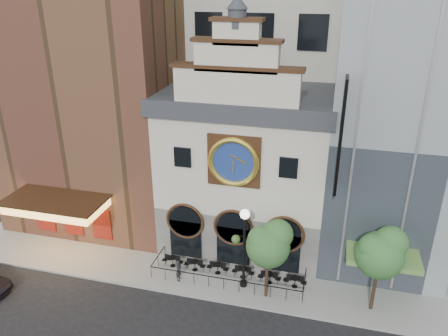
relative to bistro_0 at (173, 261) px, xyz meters
name	(u,v)px	position (x,y,z in m)	size (l,w,h in m)	color
ground	(219,303)	(4.30, -2.83, -0.61)	(120.00, 120.00, 0.00)	black
sidewalk	(228,279)	(4.30, -0.33, -0.54)	(44.00, 5.00, 0.15)	gray
clock_building	(246,165)	(4.30, 4.99, 6.07)	(12.60, 8.78, 18.65)	#605E5B
theater_building	(97,72)	(-8.70, 7.13, 11.99)	(14.00, 15.60, 25.00)	brown
retail_building	(434,126)	(17.29, 7.15, 9.53)	(14.00, 14.40, 20.00)	gray
cafe_railing	(228,273)	(4.30, -0.33, -0.01)	(10.60, 2.60, 0.90)	black
bistro_0	(173,261)	(0.00, 0.00, 0.00)	(1.58, 0.68, 0.90)	black
bistro_1	(195,265)	(1.73, -0.06, 0.00)	(1.58, 0.68, 0.90)	black
bistro_2	(218,268)	(3.43, 0.02, 0.00)	(1.58, 0.68, 0.90)	black
bistro_3	(243,272)	(5.29, 0.00, 0.00)	(1.58, 0.68, 0.90)	black
bistro_4	(269,277)	(7.19, -0.14, 0.00)	(1.58, 0.68, 0.90)	black
bistro_5	(295,281)	(8.95, -0.11, 0.00)	(1.58, 0.68, 0.90)	black
pedestrian	(179,270)	(0.99, -1.39, 0.32)	(0.57, 0.37, 1.57)	#222127
lamppost	(244,240)	(5.51, -0.88, 3.22)	(1.84, 1.00, 5.96)	black
tree_left	(269,243)	(7.24, -1.49, 3.68)	(2.93, 2.82, 5.65)	#382619
tree_right	(381,252)	(13.98, -1.02, 3.86)	(3.06, 2.95, 5.90)	#382619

